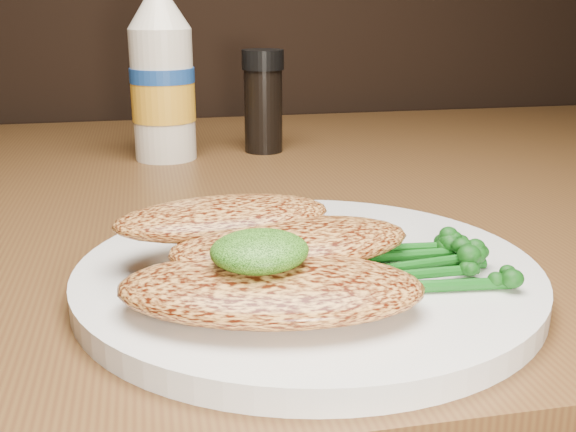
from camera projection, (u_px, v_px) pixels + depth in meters
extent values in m
cylinder|color=silver|center=(308.00, 275.00, 0.43)|extent=(0.28, 0.28, 0.01)
ellipsoid|color=gold|center=(271.00, 288.00, 0.36)|extent=(0.18, 0.12, 0.03)
ellipsoid|color=gold|center=(292.00, 243.00, 0.40)|extent=(0.15, 0.09, 0.02)
ellipsoid|color=gold|center=(223.00, 217.00, 0.43)|extent=(0.14, 0.09, 0.02)
ellipsoid|color=black|center=(260.00, 251.00, 0.36)|extent=(0.06, 0.05, 0.02)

